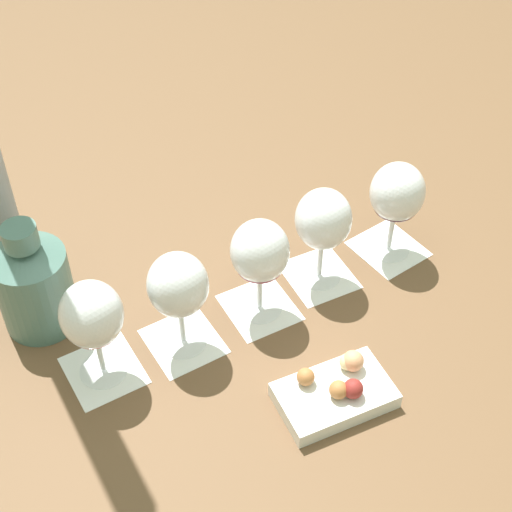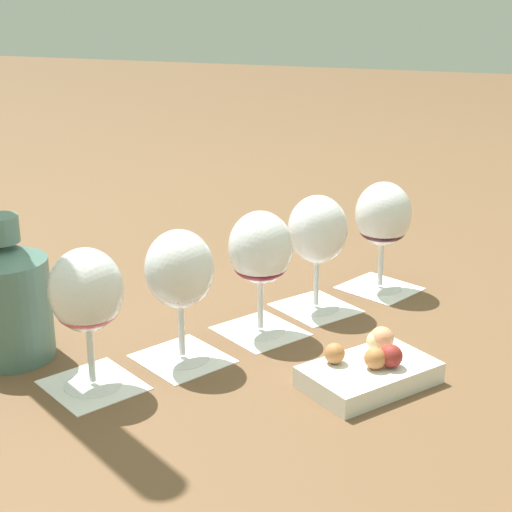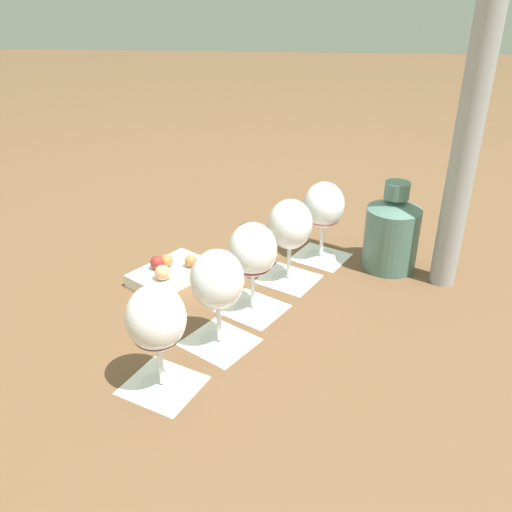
% 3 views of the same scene
% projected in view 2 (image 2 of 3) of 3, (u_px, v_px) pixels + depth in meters
% --- Properties ---
extents(ground_plane, '(8.00, 8.00, 0.00)m').
position_uv_depth(ground_plane, '(256.00, 331.00, 1.17)').
color(ground_plane, brown).
extents(tasting_card_0, '(0.15, 0.15, 0.00)m').
position_uv_depth(tasting_card_0, '(93.00, 385.00, 1.01)').
color(tasting_card_0, white).
rests_on(tasting_card_0, ground_plane).
extents(tasting_card_1, '(0.15, 0.15, 0.00)m').
position_uv_depth(tasting_card_1, '(182.00, 358.00, 1.08)').
color(tasting_card_1, white).
rests_on(tasting_card_1, ground_plane).
extents(tasting_card_2, '(0.15, 0.16, 0.00)m').
position_uv_depth(tasting_card_2, '(260.00, 331.00, 1.16)').
color(tasting_card_2, white).
rests_on(tasting_card_2, ground_plane).
extents(tasting_card_3, '(0.15, 0.16, 0.00)m').
position_uv_depth(tasting_card_3, '(316.00, 308.00, 1.25)').
color(tasting_card_3, white).
rests_on(tasting_card_3, ground_plane).
extents(tasting_card_4, '(0.14, 0.15, 0.00)m').
position_uv_depth(tasting_card_4, '(379.00, 288.00, 1.33)').
color(tasting_card_4, white).
rests_on(tasting_card_4, ground_plane).
extents(wine_glass_0, '(0.09, 0.09, 0.18)m').
position_uv_depth(wine_glass_0, '(87.00, 297.00, 0.97)').
color(wine_glass_0, white).
rests_on(wine_glass_0, tasting_card_0).
extents(wine_glass_1, '(0.09, 0.09, 0.18)m').
position_uv_depth(wine_glass_1, '(180.00, 275.00, 1.04)').
color(wine_glass_1, white).
rests_on(wine_glass_1, tasting_card_1).
extents(wine_glass_2, '(0.09, 0.09, 0.18)m').
position_uv_depth(wine_glass_2, '(260.00, 253.00, 1.12)').
color(wine_glass_2, white).
rests_on(wine_glass_2, tasting_card_2).
extents(wine_glass_3, '(0.09, 0.09, 0.18)m').
position_uv_depth(wine_glass_3, '(317.00, 235.00, 1.21)').
color(wine_glass_3, white).
rests_on(wine_glass_3, tasting_card_3).
extents(wine_glass_4, '(0.09, 0.09, 0.18)m').
position_uv_depth(wine_glass_4, '(383.00, 219.00, 1.29)').
color(wine_glass_4, white).
rests_on(wine_glass_4, tasting_card_4).
extents(ceramic_vase, '(0.12, 0.12, 0.20)m').
position_uv_depth(ceramic_vase, '(6.00, 298.00, 1.06)').
color(ceramic_vase, '#4C7066').
rests_on(ceramic_vase, ground_plane).
extents(snack_dish, '(0.20, 0.18, 0.06)m').
position_uv_depth(snack_dish, '(370.00, 369.00, 1.01)').
color(snack_dish, white).
rests_on(snack_dish, ground_plane).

